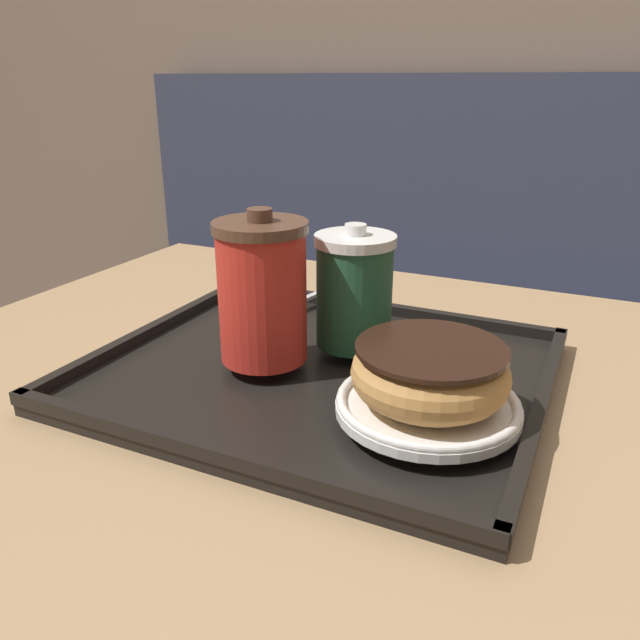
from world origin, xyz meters
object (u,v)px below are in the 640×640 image
object	(u,v)px
coffee_cup_front	(262,291)
coffee_cup_rear	(354,290)
spoon	(266,313)
donut_chocolate_glazed	(430,372)

from	to	relation	value
coffee_cup_front	coffee_cup_rear	xyz separation A→B (m)	(0.07, 0.07, -0.01)
coffee_cup_front	spoon	xyz separation A→B (m)	(-0.05, 0.10, -0.06)
coffee_cup_rear	donut_chocolate_glazed	bearing A→B (deg)	-44.10
coffee_cup_front	spoon	distance (m)	0.13
donut_chocolate_glazed	coffee_cup_rear	bearing A→B (deg)	135.90
coffee_cup_rear	spoon	xyz separation A→B (m)	(-0.12, 0.03, -0.05)
coffee_cup_front	donut_chocolate_glazed	world-z (taller)	coffee_cup_front
coffee_cup_rear	donut_chocolate_glazed	distance (m)	0.15
coffee_cup_front	spoon	size ratio (longest dim) A/B	0.94
donut_chocolate_glazed	coffee_cup_front	bearing A→B (deg)	168.18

